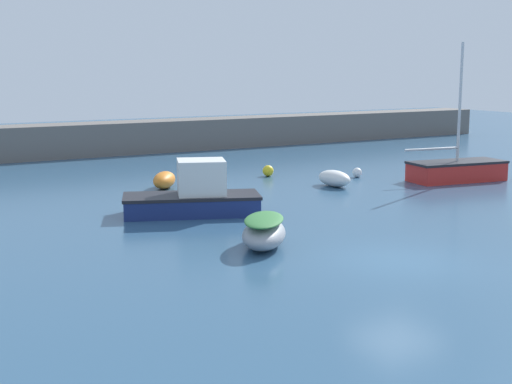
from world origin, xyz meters
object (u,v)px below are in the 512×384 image
(motorboat_grey_hull, at_px, (195,195))
(sailboat_tall_mast, at_px, (457,170))
(dinghy_near_pier, at_px, (334,178))
(mooring_buoy_white, at_px, (357,172))
(mooring_buoy_yellow, at_px, (268,171))
(fishing_dinghy_green, at_px, (164,180))
(rowboat_with_red_cover, at_px, (264,231))

(motorboat_grey_hull, bearing_deg, sailboat_tall_mast, -154.66)
(dinghy_near_pier, xyz_separation_m, mooring_buoy_white, (2.73, 1.73, -0.14))
(mooring_buoy_white, bearing_deg, dinghy_near_pier, -147.67)
(mooring_buoy_yellow, bearing_deg, mooring_buoy_white, -34.65)
(mooring_buoy_white, bearing_deg, fishing_dinghy_green, 169.41)
(fishing_dinghy_green, xyz_separation_m, mooring_buoy_yellow, (6.12, 0.75, -0.10))
(fishing_dinghy_green, height_order, mooring_buoy_white, fishing_dinghy_green)
(dinghy_near_pier, xyz_separation_m, mooring_buoy_yellow, (-1.03, 4.33, -0.10))
(rowboat_with_red_cover, height_order, dinghy_near_pier, rowboat_with_red_cover)
(sailboat_tall_mast, xyz_separation_m, mooring_buoy_white, (-3.51, 3.43, -0.30))
(rowboat_with_red_cover, relative_size, motorboat_grey_hull, 0.56)
(dinghy_near_pier, bearing_deg, sailboat_tall_mast, 73.05)
(sailboat_tall_mast, xyz_separation_m, fishing_dinghy_green, (-13.39, 5.28, -0.15))
(mooring_buoy_white, xyz_separation_m, mooring_buoy_yellow, (-3.77, 2.60, 0.04))
(motorboat_grey_hull, relative_size, dinghy_near_pier, 2.69)
(sailboat_tall_mast, height_order, dinghy_near_pier, sailboat_tall_mast)
(fishing_dinghy_green, relative_size, mooring_buoy_white, 4.53)
(mooring_buoy_white, height_order, mooring_buoy_yellow, mooring_buoy_yellow)
(sailboat_tall_mast, bearing_deg, mooring_buoy_yellow, 148.86)
(mooring_buoy_yellow, bearing_deg, fishing_dinghy_green, -172.97)
(sailboat_tall_mast, relative_size, fishing_dinghy_green, 3.05)
(fishing_dinghy_green, bearing_deg, sailboat_tall_mast, 104.55)
(motorboat_grey_hull, height_order, dinghy_near_pier, motorboat_grey_hull)
(sailboat_tall_mast, bearing_deg, rowboat_with_red_cover, -147.96)
(rowboat_with_red_cover, height_order, mooring_buoy_white, rowboat_with_red_cover)
(sailboat_tall_mast, distance_m, dinghy_near_pier, 6.47)
(rowboat_with_red_cover, height_order, motorboat_grey_hull, motorboat_grey_hull)
(mooring_buoy_yellow, bearing_deg, rowboat_with_red_cover, -121.84)
(mooring_buoy_white, relative_size, mooring_buoy_yellow, 0.86)
(fishing_dinghy_green, relative_size, dinghy_near_pier, 1.08)
(rowboat_with_red_cover, relative_size, sailboat_tall_mast, 0.46)
(dinghy_near_pier, bearing_deg, fishing_dinghy_green, -118.26)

